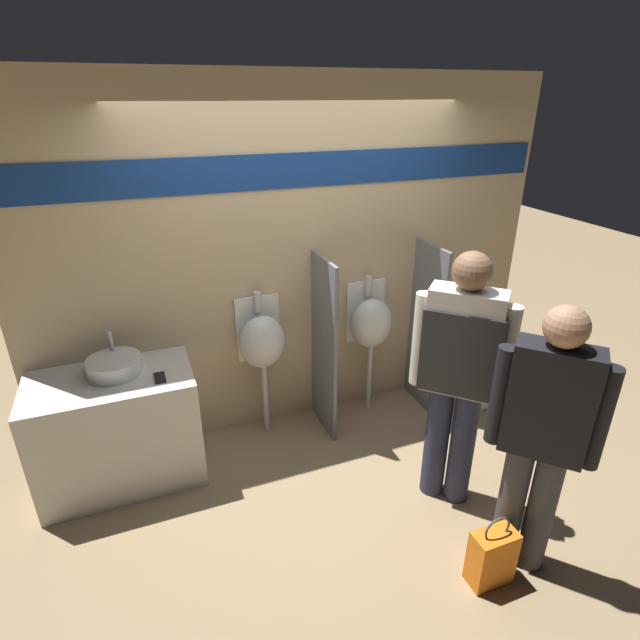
# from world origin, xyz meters

# --- Properties ---
(ground_plane) EXTENTS (16.00, 16.00, 0.00)m
(ground_plane) POSITION_xyz_m (0.00, 0.00, 0.00)
(ground_plane) COLOR #997F5B
(display_wall) EXTENTS (4.11, 0.07, 2.70)m
(display_wall) POSITION_xyz_m (0.00, 0.60, 1.36)
(display_wall) COLOR tan
(display_wall) RESTS_ON ground_plane
(sink_counter) EXTENTS (1.07, 0.61, 0.83)m
(sink_counter) POSITION_xyz_m (-1.47, 0.27, 0.41)
(sink_counter) COLOR silver
(sink_counter) RESTS_ON ground_plane
(sink_basin) EXTENTS (0.36, 0.36, 0.25)m
(sink_basin) POSITION_xyz_m (-1.42, 0.33, 0.88)
(sink_basin) COLOR silver
(sink_basin) RESTS_ON sink_counter
(cell_phone) EXTENTS (0.07, 0.14, 0.01)m
(cell_phone) POSITION_xyz_m (-1.15, 0.15, 0.83)
(cell_phone) COLOR black
(cell_phone) RESTS_ON sink_counter
(divider_near_counter) EXTENTS (0.03, 0.48, 1.46)m
(divider_near_counter) POSITION_xyz_m (0.10, 0.33, 0.73)
(divider_near_counter) COLOR slate
(divider_near_counter) RESTS_ON ground_plane
(divider_mid) EXTENTS (0.03, 0.48, 1.46)m
(divider_mid) POSITION_xyz_m (1.02, 0.33, 0.73)
(divider_mid) COLOR slate
(divider_mid) RESTS_ON ground_plane
(urinal_near_counter) EXTENTS (0.36, 0.27, 1.20)m
(urinal_near_counter) POSITION_xyz_m (-0.37, 0.45, 0.81)
(urinal_near_counter) COLOR silver
(urinal_near_counter) RESTS_ON ground_plane
(urinal_far) EXTENTS (0.36, 0.27, 1.20)m
(urinal_far) POSITION_xyz_m (0.56, 0.45, 0.81)
(urinal_far) COLOR silver
(urinal_far) RESTS_ON ground_plane
(toilet) EXTENTS (0.41, 0.57, 0.87)m
(toilet) POSITION_xyz_m (1.49, 0.27, 0.29)
(toilet) COLOR silver
(toilet) RESTS_ON ground_plane
(person_in_vest) EXTENTS (0.49, 0.48, 1.74)m
(person_in_vest) POSITION_xyz_m (0.58, -0.70, 1.01)
(person_in_vest) COLOR #282D4C
(person_in_vest) RESTS_ON ground_plane
(person_with_lanyard) EXTENTS (0.42, 0.45, 1.64)m
(person_with_lanyard) POSITION_xyz_m (0.68, -1.31, 0.91)
(person_with_lanyard) COLOR #3D3D42
(person_with_lanyard) RESTS_ON ground_plane
(shopping_bag) EXTENTS (0.25, 0.14, 0.47)m
(shopping_bag) POSITION_xyz_m (0.43, -1.38, 0.18)
(shopping_bag) COLOR orange
(shopping_bag) RESTS_ON ground_plane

